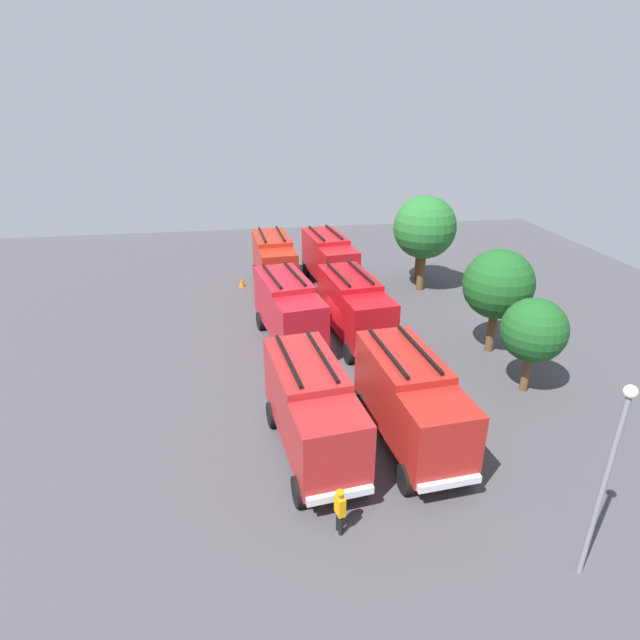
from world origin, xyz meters
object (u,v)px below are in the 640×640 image
Objects in this scene: fire_truck_1 at (289,308)px; lamppost at (608,471)px; tree_1 at (425,228)px; tree_0 at (420,235)px; tree_3 at (534,331)px; fire_truck_4 at (354,306)px; firefighter_3 at (368,292)px; tree_2 at (498,285)px; firefighter_1 at (340,510)px; fire_truck_5 at (410,398)px; firefighter_2 at (350,263)px; fire_truck_2 at (312,407)px; fire_truck_0 at (274,259)px; firefighter_0 at (444,388)px; traffic_cone_1 at (343,308)px; fire_truck_3 at (329,258)px; traffic_cone_0 at (352,278)px; traffic_cone_2 at (242,283)px.

lamppost reaches higher than fire_truck_1.
tree_1 is 24.74m from lamppost.
tree_0 is 1.11× the size of tree_3.
fire_truck_4 is (0.31, 3.79, 0.00)m from fire_truck_1.
firefighter_3 is 6.44m from tree_1.
tree_2 is at bearing 164.35° from lamppost.
tree_3 is at bearing -158.64° from firefighter_1.
firefighter_2 is at bearing 169.27° from fire_truck_5.
fire_truck_1 is at bearing 172.33° from fire_truck_2.
fire_truck_0 is 0.99× the size of fire_truck_5.
firefighter_0 reaches higher than firefighter_1.
tree_0 is 7.36× the size of traffic_cone_1.
tree_1 is at bearing -128.71° from firefighter_1.
traffic_cone_1 is (-11.63, -2.35, -0.61)m from firefighter_0.
tree_1 is 1.45× the size of tree_3.
firefighter_1 is 0.36× the size of tree_3.
fire_truck_4 is at bearing 151.59° from fire_truck_2.
fire_truck_3 is 7.17m from tree_0.
tree_3 is 17.63m from traffic_cone_0.
firefighter_1 is 2.37× the size of traffic_cone_1.
tree_1 reaches higher than fire_truck_4.
tree_3 is at bearing 32.10° from traffic_cone_1.
lamppost is at bearing 20.12° from fire_truck_5.
tree_0 is (-0.09, 7.03, 1.39)m from fire_truck_3.
tree_0 is (-9.40, 11.02, 1.39)m from fire_truck_1.
tree_3 is (16.66, 10.96, 1.05)m from fire_truck_0.
fire_truck_5 reaches higher than firefighter_0.
fire_truck_5 is at bearing 82.79° from fire_truck_2.
fire_truck_3 reaches higher than traffic_cone_0.
firefighter_2 is (-2.09, 2.13, -1.20)m from fire_truck_3.
fire_truck_2 is at bearing -74.15° from tree_3.
traffic_cone_1 is (5.77, -1.81, -0.01)m from traffic_cone_0.
fire_truck_1 is 1.02× the size of fire_truck_5.
fire_truck_4 is 12.21m from traffic_cone_2.
fire_truck_3 is 4.38× the size of firefighter_1.
fire_truck_2 is (10.27, -0.13, 0.00)m from fire_truck_1.
fire_truck_1 is 14.55m from tree_0.
traffic_cone_0 is at bearing 89.58° from fire_truck_3.
traffic_cone_0 is at bearing -116.50° from firefighter_1.
firefighter_3 is at bearing 58.35° from traffic_cone_2.
fire_truck_0 reaches higher than firefighter_2.
traffic_cone_0 reaches higher than traffic_cone_1.
firefighter_3 is 9.65m from tree_2.
fire_truck_0 reaches higher than firefighter_1.
tree_1 is at bearing -149.48° from firefighter_0.
traffic_cone_2 is at bearing -101.45° from tree_1.
tree_0 is 8.62× the size of traffic_cone_2.
fire_truck_3 is 26.74m from lamppost.
traffic_cone_0 is (-12.40, -5.27, -3.58)m from tree_2.
tree_3 is (7.15, 10.84, 1.05)m from fire_truck_1.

